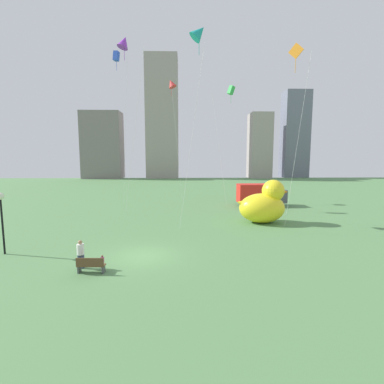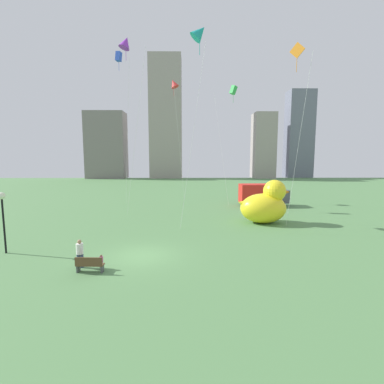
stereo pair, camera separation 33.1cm
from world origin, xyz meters
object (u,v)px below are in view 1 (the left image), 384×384
box_truck (260,195)px  kite_teal (199,33)px  park_bench (91,265)px  person_child (102,262)px  kite_green (231,91)px  person_adult (81,253)px  giant_inflatable_duck (264,205)px  kite_red (171,84)px  kite_purple (124,43)px  kite_orange (296,62)px  lamppost (1,207)px  kite_blue (116,58)px

box_truck → kite_teal: bearing=-124.9°
park_bench → box_truck: bearing=54.8°
box_truck → kite_teal: kite_teal is taller
person_child → kite_green: kite_green is taller
person_adult → giant_inflatable_duck: (13.55, 10.91, 0.88)m
kite_red → person_adult: bearing=-99.0°
kite_purple → kite_red: kite_purple is taller
park_bench → kite_orange: 21.63m
park_bench → lamppost: lamppost is taller
kite_red → kite_orange: bearing=-58.5°
lamppost → kite_red: 28.98m
kite_blue → kite_orange: size_ratio=1.25×
park_bench → lamppost: (-6.65, 3.26, 2.64)m
park_bench → giant_inflatable_duck: giant_inflatable_duck is taller
kite_blue → person_adult: bearing=-83.4°
kite_blue → kite_teal: (9.57, -13.21, -2.50)m
giant_inflatable_duck → kite_orange: kite_orange is taller
kite_orange → kite_green: bearing=100.4°
person_child → kite_purple: size_ratio=0.05×
kite_blue → kite_teal: bearing=-54.1°
person_child → kite_purple: bearing=95.1°
person_adult → kite_orange: 21.60m
lamppost → kite_blue: kite_blue is taller
box_truck → kite_purple: 23.46m
kite_teal → giant_inflatable_duck: bearing=24.0°
person_child → giant_inflatable_duck: giant_inflatable_duck is taller
kite_blue → kite_green: bearing=9.0°
park_bench → giant_inflatable_duck: bearing=42.5°
kite_orange → kite_teal: kite_teal is taller
giant_inflatable_duck → kite_blue: size_ratio=0.26×
lamppost → kite_blue: 24.54m
lamppost → box_truck: 28.18m
lamppost → kite_teal: kite_teal is taller
person_child → kite_teal: kite_teal is taller
person_adult → giant_inflatable_duck: bearing=38.8°
box_truck → lamppost: bearing=-140.3°
kite_purple → kite_green: size_ratio=1.14×
kite_purple → park_bench: bearing=-87.0°
kite_green → kite_teal: 16.38m
person_child → park_bench: bearing=-134.9°
kite_purple → kite_green: (12.21, 9.83, -2.27)m
park_bench → lamppost: 7.86m
kite_green → kite_teal: kite_teal is taller
park_bench → person_adult: size_ratio=0.93×
giant_inflatable_duck → kite_blue: bearing=147.1°
kite_orange → box_truck: bearing=86.6°
lamppost → kite_red: (9.97, 23.57, 13.60)m
kite_purple → kite_blue: size_ratio=0.94×
giant_inflatable_duck → kite_orange: (1.51, -2.71, 12.25)m
giant_inflatable_duck → box_truck: size_ratio=0.81×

